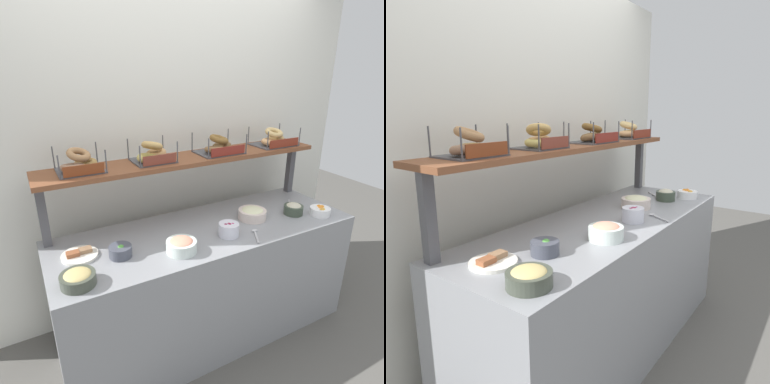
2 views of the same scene
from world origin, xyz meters
TOP-DOWN VIEW (x-y plane):
  - ground_plane at (0.00, 0.00)m, footprint 8.00×8.00m
  - back_wall at (0.00, 0.55)m, footprint 3.25×0.06m
  - deli_counter at (0.00, 0.00)m, footprint 2.05×0.70m
  - shelf_riser_left at (-0.97, 0.27)m, footprint 0.05×0.05m
  - shelf_riser_right at (0.97, 0.27)m, footprint 0.05×0.05m
  - upper_shelf at (0.00, 0.27)m, footprint 2.01×0.32m
  - bowl_veggie_mix at (-0.62, -0.06)m, footprint 0.13×0.13m
  - bowl_beet_salad at (0.07, -0.15)m, footprint 0.13×0.13m
  - bowl_tuna_salad at (0.67, -0.10)m, footprint 0.14×0.14m
  - bowl_lox_spread at (-0.29, -0.18)m, footprint 0.18×0.18m
  - bowl_potato_salad at (0.35, -0.02)m, footprint 0.20×0.20m
  - bowl_hummus at (-0.88, -0.21)m, footprint 0.18×0.18m
  - bowl_fruit_salad at (0.83, -0.21)m, footprint 0.14×0.14m
  - serving_plate_white at (-0.82, 0.05)m, footprint 0.21×0.21m
  - serving_spoon_near_plate at (0.23, -0.22)m, footprint 0.11×0.16m
  - serving_spoon_by_edge at (0.75, 0.02)m, footprint 0.13×0.14m
  - bagel_basket_everything at (-0.72, 0.29)m, footprint 0.27×0.26m
  - bagel_basket_sesame at (-0.26, 0.28)m, footprint 0.28×0.25m
  - bagel_basket_cinnamon_raisin at (0.24, 0.26)m, footprint 0.32×0.26m
  - bagel_basket_plain at (0.75, 0.26)m, footprint 0.33×0.26m

SIDE VIEW (x-z plane):
  - ground_plane at x=0.00m, z-range 0.00..0.00m
  - deli_counter at x=0.00m, z-range 0.00..0.85m
  - serving_spoon_near_plate at x=0.23m, z-range 0.85..0.86m
  - serving_spoon_by_edge at x=0.75m, z-range 0.85..0.86m
  - serving_plate_white at x=-0.82m, z-range 0.84..0.88m
  - bowl_fruit_salad at x=0.83m, z-range 0.85..0.92m
  - bowl_veggie_mix at x=-0.62m, z-range 0.85..0.92m
  - bowl_hummus at x=-0.88m, z-range 0.85..0.93m
  - bowl_potato_salad at x=0.35m, z-range 0.85..0.93m
  - bowl_tuna_salad at x=0.67m, z-range 0.85..0.93m
  - bowl_lox_spread at x=-0.29m, z-range 0.85..0.94m
  - bowl_beet_salad at x=0.07m, z-range 0.85..0.94m
  - shelf_riser_left at x=-0.97m, z-range 0.85..1.25m
  - shelf_riser_right at x=0.97m, z-range 0.85..1.25m
  - back_wall at x=0.00m, z-range 0.00..2.40m
  - upper_shelf at x=0.00m, z-range 1.25..1.28m
  - bagel_basket_plain at x=0.75m, z-range 1.26..1.40m
  - bagel_basket_cinnamon_raisin at x=0.24m, z-range 1.26..1.40m
  - bagel_basket_everything at x=-0.72m, z-range 1.26..1.40m
  - bagel_basket_sesame at x=-0.26m, z-range 1.26..1.40m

